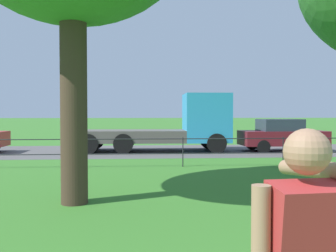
# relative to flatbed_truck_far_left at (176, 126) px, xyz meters

# --- Properties ---
(street_strip) EXTENTS (80.00, 6.37, 0.01)m
(street_strip) POSITION_rel_flatbed_truck_far_left_xyz_m (1.50, 0.19, -1.21)
(street_strip) COLOR #565454
(street_strip) RESTS_ON ground
(park_fence) EXTENTS (31.50, 0.04, 1.00)m
(park_fence) POSITION_rel_flatbed_truck_far_left_xyz_m (1.50, -5.34, -0.55)
(park_fence) COLOR #232328
(park_fence) RESTS_ON ground
(flatbed_truck_far_left) EXTENTS (7.34, 2.53, 2.75)m
(flatbed_truck_far_left) POSITION_rel_flatbed_truck_far_left_xyz_m (0.00, 0.00, 0.00)
(flatbed_truck_far_left) COLOR #2D99D1
(flatbed_truck_far_left) RESTS_ON ground
(car_maroon_far_right) EXTENTS (4.05, 1.91, 1.54)m
(car_maroon_far_right) POSITION_rel_flatbed_truck_far_left_xyz_m (5.07, -0.43, -0.44)
(car_maroon_far_right) COLOR maroon
(car_maroon_far_right) RESTS_ON ground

